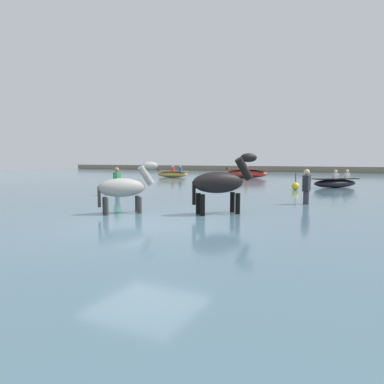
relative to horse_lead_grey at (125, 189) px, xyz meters
The scene contains 11 objects.
ground_plane 2.10m from the horse_lead_grey, 35.48° to the right, with size 120.00×120.00×0.00m, color #84755B.
water_surface 9.13m from the horse_lead_grey, 80.85° to the left, with size 90.00×90.00×0.43m, color #476675.
horse_lead_grey is the anchor object (origin of this frame).
horse_trailing_black 2.73m from the horse_lead_grey, 24.85° to the left, with size 1.64×1.63×2.14m.
boat_far_inshore 20.42m from the horse_lead_grey, 98.35° to the left, with size 3.62×1.85×1.23m.
boat_mid_channel 20.44m from the horse_lead_grey, 116.30° to the left, with size 2.86×1.34×1.03m.
boat_distant_west 13.44m from the horse_lead_grey, 70.07° to the left, with size 2.50×2.50×0.98m.
person_wading_mid 6.18m from the horse_lead_grey, 46.07° to the left, with size 0.23×0.34×1.63m.
person_spectator_far 5.23m from the horse_lead_grey, 131.36° to the left, with size 0.37×0.30×1.63m.
channel_buoy 10.54m from the horse_lead_grey, 74.00° to the left, with size 0.39×0.39×0.89m.
far_shoreline 37.90m from the horse_lead_grey, 87.81° to the left, with size 80.00×2.40×1.16m, color gray.
Camera 1 is at (4.68, -6.81, 1.94)m, focal length 32.37 mm.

